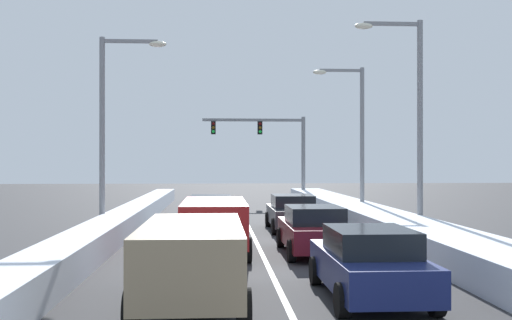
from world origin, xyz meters
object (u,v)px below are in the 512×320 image
at_px(sedan_charcoal_right_lane_third, 292,212).
at_px(traffic_light_gantry, 272,140).
at_px(sedan_silver_center_lane_third, 211,213).
at_px(street_lamp_right_near, 411,108).
at_px(sedan_navy_right_lane_nearest, 369,263).
at_px(street_lamp_left_mid, 112,116).
at_px(sedan_maroon_right_lane_second, 314,230).
at_px(street_lamp_right_mid, 355,127).
at_px(suv_tan_center_lane_nearest, 192,257).
at_px(suv_red_center_lane_second, 214,222).

bearing_deg(sedan_charcoal_right_lane_third, traffic_light_gantry, 87.51).
relative_size(sedan_silver_center_lane_third, street_lamp_right_near, 0.54).
xyz_separation_m(sedan_navy_right_lane_nearest, street_lamp_left_mid, (-7.42, 11.93, 3.97)).
distance_m(sedan_maroon_right_lane_second, street_lamp_right_mid, 13.13).
height_order(suv_tan_center_lane_nearest, street_lamp_right_mid, street_lamp_right_mid).
relative_size(street_lamp_right_mid, street_lamp_left_mid, 0.98).
bearing_deg(sedan_silver_center_lane_third, sedan_navy_right_lane_nearest, -74.62).
relative_size(sedan_maroon_right_lane_second, sedan_charcoal_right_lane_third, 1.00).
relative_size(sedan_charcoal_right_lane_third, suv_tan_center_lane_nearest, 0.92).
xyz_separation_m(sedan_navy_right_lane_nearest, suv_red_center_lane_second, (-3.30, 6.47, 0.25)).
bearing_deg(sedan_maroon_right_lane_second, traffic_light_gantry, 87.88).
relative_size(suv_red_center_lane_second, traffic_light_gantry, 0.65).
bearing_deg(sedan_silver_center_lane_third, suv_red_center_lane_second, -88.35).
bearing_deg(sedan_navy_right_lane_nearest, street_lamp_right_near, 67.74).
bearing_deg(sedan_charcoal_right_lane_third, sedan_maroon_right_lane_second, -91.05).
xyz_separation_m(sedan_maroon_right_lane_second, street_lamp_left_mid, (-7.24, 5.64, 3.97)).
xyz_separation_m(sedan_navy_right_lane_nearest, street_lamp_right_mid, (3.83, 18.18, 3.89)).
distance_m(sedan_navy_right_lane_nearest, traffic_light_gantry, 32.01).
bearing_deg(sedan_silver_center_lane_third, sedan_charcoal_right_lane_third, 3.62).
xyz_separation_m(sedan_maroon_right_lane_second, sedan_silver_center_lane_third, (-3.30, 6.36, 0.00)).
height_order(suv_tan_center_lane_nearest, sedan_silver_center_lane_third, suv_tan_center_lane_nearest).
bearing_deg(traffic_light_gantry, sedan_navy_right_lane_nearest, -91.38).
height_order(sedan_charcoal_right_lane_third, suv_red_center_lane_second, suv_red_center_lane_second).
relative_size(sedan_navy_right_lane_nearest, traffic_light_gantry, 0.60).
bearing_deg(sedan_maroon_right_lane_second, sedan_navy_right_lane_nearest, -88.39).
bearing_deg(sedan_maroon_right_lane_second, suv_red_center_lane_second, 176.70).
relative_size(sedan_maroon_right_lane_second, suv_red_center_lane_second, 0.92).
bearing_deg(suv_tan_center_lane_nearest, street_lamp_right_near, 54.00).
xyz_separation_m(sedan_navy_right_lane_nearest, sedan_maroon_right_lane_second, (-0.18, 6.29, 0.00)).
bearing_deg(traffic_light_gantry, suv_tan_center_lane_nearest, -97.86).
height_order(sedan_silver_center_lane_third, street_lamp_right_near, street_lamp_right_near).
height_order(sedan_silver_center_lane_third, traffic_light_gantry, traffic_light_gantry).
height_order(traffic_light_gantry, street_lamp_right_mid, street_lamp_right_mid).
bearing_deg(suv_tan_center_lane_nearest, street_lamp_right_mid, 68.09).
relative_size(sedan_charcoal_right_lane_third, street_lamp_right_mid, 0.58).
relative_size(suv_red_center_lane_second, sedan_silver_center_lane_third, 1.09).
relative_size(sedan_navy_right_lane_nearest, street_lamp_right_mid, 0.58).
height_order(suv_tan_center_lane_nearest, traffic_light_gantry, traffic_light_gantry).
bearing_deg(street_lamp_right_mid, suv_red_center_lane_second, -121.37).
height_order(suv_red_center_lane_second, sedan_silver_center_lane_third, suv_red_center_lane_second).
relative_size(suv_tan_center_lane_nearest, street_lamp_left_mid, 0.62).
distance_m(street_lamp_right_near, street_lamp_left_mid, 11.78).
bearing_deg(suv_tan_center_lane_nearest, sedan_navy_right_lane_nearest, 8.50).
relative_size(sedan_charcoal_right_lane_third, street_lamp_left_mid, 0.57).
bearing_deg(sedan_navy_right_lane_nearest, street_lamp_left_mid, 121.87).
bearing_deg(street_lamp_right_near, sedan_charcoal_right_lane_third, 150.16).
distance_m(suv_red_center_lane_second, traffic_light_gantry, 25.87).
relative_size(sedan_maroon_right_lane_second, suv_tan_center_lane_nearest, 0.92).
xyz_separation_m(sedan_silver_center_lane_third, street_lamp_right_mid, (7.31, 5.52, 3.89)).
xyz_separation_m(sedan_maroon_right_lane_second, sedan_charcoal_right_lane_third, (0.12, 6.58, 0.00)).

